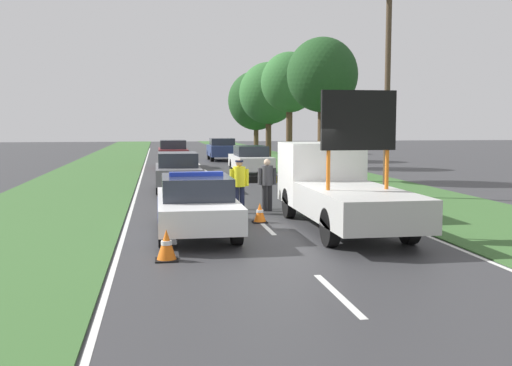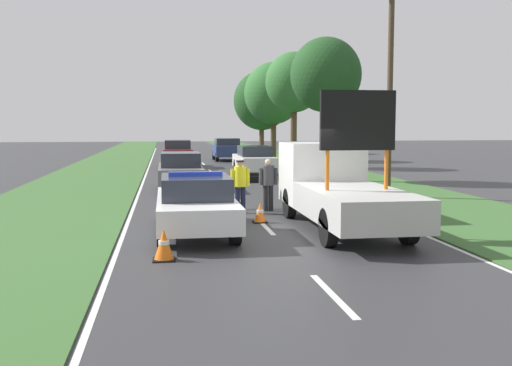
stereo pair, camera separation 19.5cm
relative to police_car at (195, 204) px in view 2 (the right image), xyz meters
The scene contains 20 objects.
ground_plane 2.01m from the police_car, 15.84° to the right, with size 160.00×160.00×0.00m, color #333335.
lane_markings 17.03m from the police_car, 83.91° to the left, with size 7.12×72.44×0.01m.
grass_verge_left 19.96m from the police_car, 102.33° to the left, with size 4.91×120.00×0.03m.
grass_verge_right 21.03m from the police_car, 68.01° to the left, with size 4.91×120.00×0.03m.
police_car is the anchor object (origin of this frame).
work_truck 3.66m from the police_car, ahead, with size 2.03×6.32×3.37m.
road_barrier 4.55m from the police_car, 68.04° to the left, with size 3.28×0.08×0.98m.
police_officer 3.50m from the police_car, 65.11° to the left, with size 0.57×0.36×1.58m.
pedestrian_civilian 4.19m from the police_car, 55.77° to the left, with size 0.56×0.36×1.57m.
traffic_cone_near_police 2.88m from the police_car, 105.19° to the right, with size 0.44×0.44×0.61m.
traffic_cone_centre_front 2.29m from the police_car, 37.80° to the left, with size 0.38×0.38×0.53m.
queued_car_suv_grey 9.59m from the police_car, 90.66° to the left, with size 1.70×4.57×1.51m.
queued_car_van_white 16.17m from the police_car, 76.55° to the left, with size 1.70×4.66×1.54m.
queued_car_wagon_maroon 22.50m from the police_car, 89.89° to the left, with size 1.72×4.63×1.67m.
queued_car_hatch_blue 29.45m from the police_car, 82.68° to the left, with size 1.90×4.16×1.62m.
roadside_tree_near_left 41.16m from the police_car, 78.61° to the left, with size 5.12×5.12×7.47m.
roadside_tree_near_right 29.87m from the police_car, 76.10° to the left, with size 4.24×4.24×7.08m.
roadside_tree_mid_left 22.94m from the police_car, 71.84° to the left, with size 3.44×3.44×6.95m.
roadside_tree_mid_right 14.77m from the police_car, 62.37° to the left, with size 3.24×3.24×6.55m.
utility_pole 10.00m from the police_car, 40.64° to the left, with size 1.20×0.20×7.80m.
Camera 2 is at (-2.50, -13.65, 2.59)m, focal length 42.00 mm.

